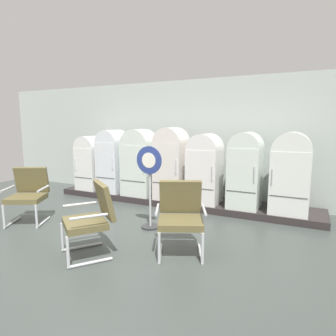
{
  "coord_description": "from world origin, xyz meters",
  "views": [
    {
      "loc": [
        2.63,
        -2.87,
        1.8
      ],
      "look_at": [
        -0.12,
        2.75,
        0.85
      ],
      "focal_mm": 30.96,
      "sensor_mm": 36.0,
      "label": 1
    }
  ],
  "objects_px": {
    "refrigerator_1": "(113,159)",
    "armchair_left": "(28,192)",
    "refrigerator_0": "(92,161)",
    "armchair_center": "(92,215)",
    "sign_stand": "(150,188)",
    "refrigerator_6": "(291,171)",
    "refrigerator_5": "(245,168)",
    "refrigerator_3": "(171,161)",
    "armchair_right": "(180,213)",
    "refrigerator_2": "(139,161)",
    "refrigerator_4": "(205,167)"
  },
  "relations": [
    {
      "from": "armchair_right",
      "to": "armchair_center",
      "type": "height_order",
      "value": "same"
    },
    {
      "from": "refrigerator_2",
      "to": "armchair_right",
      "type": "relative_size",
      "value": 1.54
    },
    {
      "from": "refrigerator_1",
      "to": "armchair_left",
      "type": "relative_size",
      "value": 1.51
    },
    {
      "from": "armchair_left",
      "to": "sign_stand",
      "type": "distance_m",
      "value": 2.29
    },
    {
      "from": "refrigerator_0",
      "to": "armchair_center",
      "type": "bearing_deg",
      "value": -49.46
    },
    {
      "from": "refrigerator_2",
      "to": "refrigerator_3",
      "type": "relative_size",
      "value": 0.97
    },
    {
      "from": "refrigerator_3",
      "to": "refrigerator_1",
      "type": "bearing_deg",
      "value": 179.66
    },
    {
      "from": "refrigerator_0",
      "to": "refrigerator_5",
      "type": "relative_size",
      "value": 0.91
    },
    {
      "from": "refrigerator_0",
      "to": "refrigerator_4",
      "type": "relative_size",
      "value": 0.93
    },
    {
      "from": "refrigerator_0",
      "to": "armchair_right",
      "type": "height_order",
      "value": "refrigerator_0"
    },
    {
      "from": "refrigerator_2",
      "to": "refrigerator_4",
      "type": "bearing_deg",
      "value": 0.69
    },
    {
      "from": "armchair_left",
      "to": "refrigerator_1",
      "type": "bearing_deg",
      "value": 83.53
    },
    {
      "from": "refrigerator_1",
      "to": "armchair_left",
      "type": "bearing_deg",
      "value": -96.47
    },
    {
      "from": "refrigerator_5",
      "to": "refrigerator_6",
      "type": "distance_m",
      "value": 0.84
    },
    {
      "from": "refrigerator_3",
      "to": "armchair_center",
      "type": "xyz_separation_m",
      "value": [
        0.12,
        -2.79,
        -0.42
      ]
    },
    {
      "from": "refrigerator_3",
      "to": "refrigerator_6",
      "type": "xyz_separation_m",
      "value": [
        2.46,
        0.02,
        -0.04
      ]
    },
    {
      "from": "refrigerator_6",
      "to": "refrigerator_5",
      "type": "bearing_deg",
      "value": 178.82
    },
    {
      "from": "refrigerator_6",
      "to": "armchair_right",
      "type": "bearing_deg",
      "value": -120.17
    },
    {
      "from": "refrigerator_0",
      "to": "armchair_left",
      "type": "xyz_separation_m",
      "value": [
        0.43,
        -2.26,
        -0.3
      ]
    },
    {
      "from": "refrigerator_5",
      "to": "refrigerator_0",
      "type": "bearing_deg",
      "value": -179.94
    },
    {
      "from": "refrigerator_2",
      "to": "refrigerator_6",
      "type": "xyz_separation_m",
      "value": [
        3.29,
        0.04,
        -0.01
      ]
    },
    {
      "from": "refrigerator_0",
      "to": "armchair_right",
      "type": "distance_m",
      "value": 4.13
    },
    {
      "from": "refrigerator_2",
      "to": "armchair_right",
      "type": "height_order",
      "value": "refrigerator_2"
    },
    {
      "from": "armchair_left",
      "to": "sign_stand",
      "type": "relative_size",
      "value": 0.7
    },
    {
      "from": "armchair_right",
      "to": "refrigerator_2",
      "type": "bearing_deg",
      "value": 132.79
    },
    {
      "from": "refrigerator_1",
      "to": "refrigerator_4",
      "type": "relative_size",
      "value": 1.04
    },
    {
      "from": "refrigerator_2",
      "to": "sign_stand",
      "type": "bearing_deg",
      "value": -53.04
    },
    {
      "from": "armchair_right",
      "to": "sign_stand",
      "type": "height_order",
      "value": "sign_stand"
    },
    {
      "from": "refrigerator_1",
      "to": "refrigerator_6",
      "type": "relative_size",
      "value": 1.0
    },
    {
      "from": "refrigerator_4",
      "to": "armchair_left",
      "type": "xyz_separation_m",
      "value": [
        -2.64,
        -2.23,
        -0.35
      ]
    },
    {
      "from": "refrigerator_2",
      "to": "refrigerator_6",
      "type": "distance_m",
      "value": 3.29
    },
    {
      "from": "refrigerator_1",
      "to": "armchair_right",
      "type": "bearing_deg",
      "value": -38.12
    },
    {
      "from": "armchair_center",
      "to": "refrigerator_3",
      "type": "bearing_deg",
      "value": 92.54
    },
    {
      "from": "refrigerator_2",
      "to": "refrigerator_0",
      "type": "bearing_deg",
      "value": 178.12
    },
    {
      "from": "refrigerator_2",
      "to": "refrigerator_4",
      "type": "relative_size",
      "value": 1.06
    },
    {
      "from": "armchair_left",
      "to": "armchair_right",
      "type": "relative_size",
      "value": 1.0
    },
    {
      "from": "refrigerator_0",
      "to": "refrigerator_2",
      "type": "distance_m",
      "value": 1.47
    },
    {
      "from": "refrigerator_3",
      "to": "refrigerator_4",
      "type": "relative_size",
      "value": 1.09
    },
    {
      "from": "refrigerator_2",
      "to": "armchair_center",
      "type": "relative_size",
      "value": 1.54
    },
    {
      "from": "refrigerator_1",
      "to": "refrigerator_5",
      "type": "xyz_separation_m",
      "value": [
        3.23,
        0.03,
        -0.01
      ]
    },
    {
      "from": "refrigerator_2",
      "to": "refrigerator_3",
      "type": "height_order",
      "value": "refrigerator_3"
    },
    {
      "from": "refrigerator_3",
      "to": "refrigerator_5",
      "type": "distance_m",
      "value": 1.62
    },
    {
      "from": "sign_stand",
      "to": "armchair_left",
      "type": "bearing_deg",
      "value": -162.32
    },
    {
      "from": "refrigerator_3",
      "to": "armchair_right",
      "type": "distance_m",
      "value": 2.51
    },
    {
      "from": "armchair_left",
      "to": "armchair_right",
      "type": "distance_m",
      "value": 3.04
    },
    {
      "from": "refrigerator_1",
      "to": "refrigerator_5",
      "type": "height_order",
      "value": "refrigerator_1"
    },
    {
      "from": "armchair_right",
      "to": "sign_stand",
      "type": "xyz_separation_m",
      "value": [
        -0.86,
        0.65,
        0.15
      ]
    },
    {
      "from": "armchair_center",
      "to": "armchair_left",
      "type": "bearing_deg",
      "value": 164.08
    },
    {
      "from": "sign_stand",
      "to": "refrigerator_0",
      "type": "bearing_deg",
      "value": 149.04
    },
    {
      "from": "refrigerator_3",
      "to": "armchair_right",
      "type": "height_order",
      "value": "refrigerator_3"
    }
  ]
}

